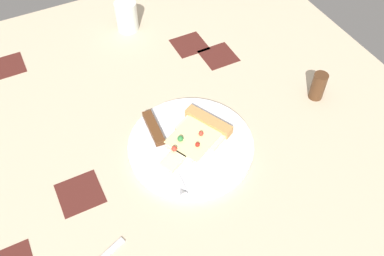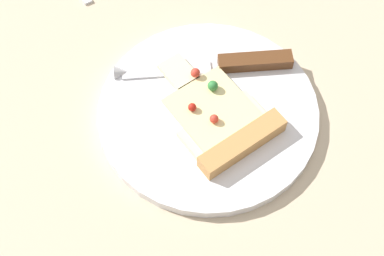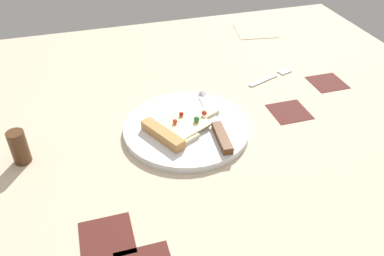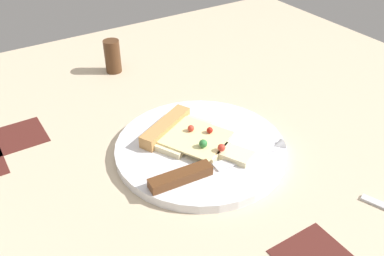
# 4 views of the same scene
# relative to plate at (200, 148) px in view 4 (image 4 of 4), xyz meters

# --- Properties ---
(ground_plane) EXTENTS (1.35, 1.35, 0.03)m
(ground_plane) POSITION_rel_plate_xyz_m (-0.02, -0.07, -0.02)
(ground_plane) COLOR #C6B293
(ground_plane) RESTS_ON ground
(plate) EXTENTS (0.29, 0.29, 0.02)m
(plate) POSITION_rel_plate_xyz_m (0.00, 0.00, 0.00)
(plate) COLOR silver
(plate) RESTS_ON ground_plane
(pizza_slice) EXTENTS (0.15, 0.19, 0.03)m
(pizza_slice) POSITION_rel_plate_xyz_m (-0.01, 0.02, 0.02)
(pizza_slice) COLOR beige
(pizza_slice) RESTS_ON plate
(knife) EXTENTS (0.24, 0.04, 0.02)m
(knife) POSITION_rel_plate_xyz_m (-0.03, -0.06, 0.01)
(knife) COLOR silver
(knife) RESTS_ON plate
(pepper_shaker) EXTENTS (0.04, 0.04, 0.07)m
(pepper_shaker) POSITION_rel_plate_xyz_m (-0.00, 0.36, 0.03)
(pepper_shaker) COLOR #4C2D19
(pepper_shaker) RESTS_ON ground_plane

